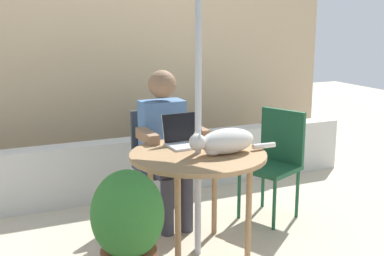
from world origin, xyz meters
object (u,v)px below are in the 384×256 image
person_seated (166,139)px  potted_plant_near_fence (167,145)px  patio_table (198,163)px  chair_empty (275,155)px  laptop (186,136)px  cat (224,142)px  chair_occupied (159,155)px  potted_plant_by_chair (128,237)px

person_seated → potted_plant_near_fence: size_ratio=1.53×
patio_table → potted_plant_near_fence: bearing=77.4°
chair_empty → laptop: bearing=-171.0°
person_seated → cat: 0.73m
potted_plant_near_fence → cat: bearing=-96.4°
patio_table → cat: bearing=-32.5°
laptop → cat: laptop is taller
chair_occupied → potted_plant_near_fence: 0.73m
person_seated → laptop: (0.01, -0.36, 0.11)m
cat → potted_plant_by_chair: bearing=-152.9°
laptop → chair_occupied: bearing=91.6°
chair_empty → person_seated: size_ratio=0.72×
chair_occupied → patio_table: bearing=-90.0°
patio_table → cat: size_ratio=1.41×
patio_table → chair_occupied: 0.78m
cat → person_seated: bearing=101.8°
chair_occupied → person_seated: bearing=-90.0°
patio_table → cat: cat is taller
patio_table → chair_empty: chair_empty is taller
chair_empty → laptop: (-0.86, -0.14, 0.28)m
laptop → chair_empty: bearing=9.0°
patio_table → chair_empty: bearing=23.5°
potted_plant_near_fence → potted_plant_by_chair: potted_plant_by_chair is taller
laptop → potted_plant_by_chair: laptop is taller
cat → chair_empty: bearing=33.1°
chair_occupied → person_seated: (0.00, -0.16, 0.17)m
potted_plant_by_chair → person_seated: bearing=59.8°
patio_table → cat: (0.15, -0.09, 0.15)m
chair_empty → potted_plant_by_chair: size_ratio=1.05×
laptop → potted_plant_by_chair: (-0.66, -0.74, -0.33)m
patio_table → potted_plant_near_fence: size_ratio=1.16×
person_seated → cat: person_seated is taller
chair_occupied → potted_plant_near_fence: chair_occupied is taller
chair_empty → laptop: 0.91m
person_seated → potted_plant_near_fence: 0.91m
chair_empty → person_seated: bearing=165.3°
cat → potted_plant_near_fence: size_ratio=0.82×
chair_occupied → cat: (0.15, -0.86, 0.30)m
chair_occupied → person_seated: size_ratio=0.72×
patio_table → potted_plant_by_chair: bearing=-142.3°
person_seated → laptop: person_seated is taller
chair_empty → potted_plant_near_fence: size_ratio=1.11×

